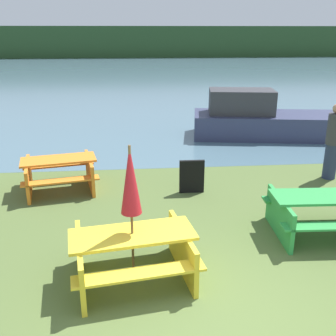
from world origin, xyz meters
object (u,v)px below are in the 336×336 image
object	(u,v)px
picnic_table_yellow	(133,251)
picnic_table_green	(323,211)
umbrella_crimson	(131,181)
signboard	(192,177)
picnic_table_orange	(60,171)
boat	(260,120)
person	(333,142)

from	to	relation	value
picnic_table_yellow	picnic_table_green	distance (m)	3.49
umbrella_crimson	signboard	size ratio (longest dim) A/B	2.70
picnic_table_orange	picnic_table_yellow	bearing A→B (deg)	-65.27
umbrella_crimson	boat	distance (m)	9.00
picnic_table_yellow	boat	distance (m)	8.95
picnic_table_yellow	signboard	size ratio (longest dim) A/B	2.61
person	boat	bearing A→B (deg)	96.68
picnic_table_yellow	picnic_table_orange	world-z (taller)	picnic_table_orange
picnic_table_orange	person	bearing A→B (deg)	1.72
picnic_table_yellow	signboard	world-z (taller)	signboard
picnic_table_green	boat	xyz separation A→B (m)	(1.00, 6.79, 0.13)
signboard	picnic_table_yellow	bearing A→B (deg)	-112.73
umbrella_crimson	boat	bearing A→B (deg)	61.07
picnic_table_orange	signboard	xyz separation A→B (m)	(2.95, -0.41, -0.07)
boat	signboard	bearing A→B (deg)	-113.94
picnic_table_green	umbrella_crimson	size ratio (longest dim) A/B	0.92
picnic_table_orange	boat	bearing A→B (deg)	35.73
picnic_table_orange	picnic_table_green	bearing A→B (deg)	-26.76
person	signboard	size ratio (longest dim) A/B	2.45
person	picnic_table_yellow	bearing A→B (deg)	-142.14
picnic_table_orange	person	xyz separation A→B (m)	(6.44, 0.19, 0.48)
picnic_table_green	signboard	distance (m)	2.91
person	signboard	xyz separation A→B (m)	(-3.49, -0.60, -0.55)
picnic_table_orange	boat	size ratio (longest dim) A/B	0.37
picnic_table_orange	signboard	bearing A→B (deg)	-7.90
boat	person	size ratio (longest dim) A/B	2.74
signboard	picnic_table_green	bearing A→B (deg)	-46.07
picnic_table_green	boat	size ratio (longest dim) A/B	0.37
picnic_table_orange	umbrella_crimson	bearing A→B (deg)	-65.27
umbrella_crimson	picnic_table_yellow	bearing A→B (deg)	0.00
picnic_table_green	picnic_table_yellow	bearing A→B (deg)	-162.62
picnic_table_yellow	umbrella_crimson	world-z (taller)	umbrella_crimson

